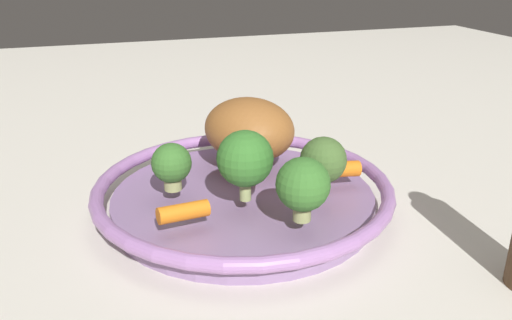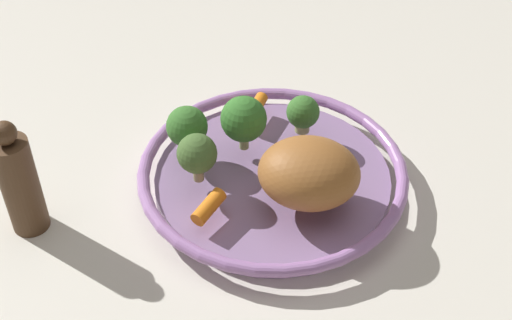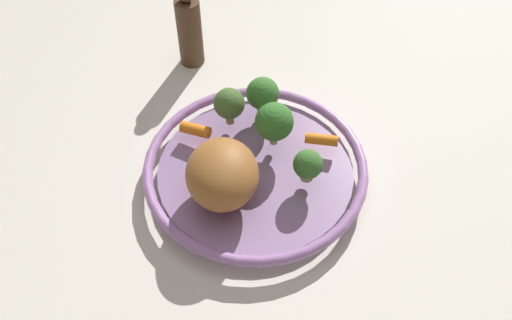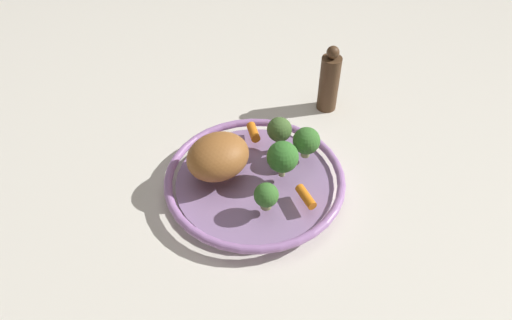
{
  "view_description": "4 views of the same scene",
  "coord_description": "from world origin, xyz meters",
  "px_view_note": "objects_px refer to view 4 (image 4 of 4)",
  "views": [
    {
      "loc": [
        -0.53,
        0.16,
        0.29
      ],
      "look_at": [
        -0.03,
        -0.01,
        0.07
      ],
      "focal_mm": 37.42,
      "sensor_mm": 36.0,
      "label": 1
    },
    {
      "loc": [
        0.31,
        -0.58,
        0.63
      ],
      "look_at": [
        -0.01,
        -0.02,
        0.05
      ],
      "focal_mm": 49.73,
      "sensor_mm": 36.0,
      "label": 2
    },
    {
      "loc": [
        0.51,
        0.18,
        0.7
      ],
      "look_at": [
        0.02,
        0.01,
        0.08
      ],
      "focal_mm": 40.0,
      "sensor_mm": 36.0,
      "label": 3
    },
    {
      "loc": [
        0.15,
        0.59,
        0.68
      ],
      "look_at": [
        -0.01,
        -0.03,
        0.05
      ],
      "focal_mm": 33.27,
      "sensor_mm": 36.0,
      "label": 4
    }
  ],
  "objects_px": {
    "broccoli_floret_mid": "(279,130)",
    "roast_chicken_piece": "(218,156)",
    "broccoli_floret_small": "(283,157)",
    "serving_bowl": "(255,181)",
    "baby_carrot_left": "(306,197)",
    "pepper_mill": "(329,81)",
    "baby_carrot_back": "(253,132)",
    "broccoli_floret_edge": "(264,196)",
    "broccoli_floret_large": "(306,141)"
  },
  "relations": [
    {
      "from": "baby_carrot_left",
      "to": "serving_bowl",
      "type": "bearing_deg",
      "value": -48.6
    },
    {
      "from": "baby_carrot_left",
      "to": "pepper_mill",
      "type": "relative_size",
      "value": 0.32
    },
    {
      "from": "broccoli_floret_mid",
      "to": "broccoli_floret_large",
      "type": "bearing_deg",
      "value": 136.29
    },
    {
      "from": "broccoli_floret_small",
      "to": "pepper_mill",
      "type": "height_order",
      "value": "pepper_mill"
    },
    {
      "from": "roast_chicken_piece",
      "to": "broccoli_floret_large",
      "type": "distance_m",
      "value": 0.17
    },
    {
      "from": "serving_bowl",
      "to": "roast_chicken_piece",
      "type": "bearing_deg",
      "value": -23.36
    },
    {
      "from": "broccoli_floret_edge",
      "to": "roast_chicken_piece",
      "type": "bearing_deg",
      "value": -61.13
    },
    {
      "from": "serving_bowl",
      "to": "broccoli_floret_small",
      "type": "xyz_separation_m",
      "value": [
        -0.05,
        0.01,
        0.06
      ]
    },
    {
      "from": "baby_carrot_back",
      "to": "broccoli_floret_small",
      "type": "xyz_separation_m",
      "value": [
        -0.02,
        0.12,
        0.04
      ]
    },
    {
      "from": "broccoli_floret_edge",
      "to": "pepper_mill",
      "type": "xyz_separation_m",
      "value": [
        -0.23,
        -0.28,
        0.0
      ]
    },
    {
      "from": "broccoli_floret_small",
      "to": "broccoli_floret_edge",
      "type": "bearing_deg",
      "value": 52.19
    },
    {
      "from": "broccoli_floret_small",
      "to": "broccoli_floret_mid",
      "type": "height_order",
      "value": "broccoli_floret_small"
    },
    {
      "from": "baby_carrot_left",
      "to": "broccoli_floret_small",
      "type": "height_order",
      "value": "broccoli_floret_small"
    },
    {
      "from": "baby_carrot_back",
      "to": "pepper_mill",
      "type": "bearing_deg",
      "value": -154.09
    },
    {
      "from": "baby_carrot_back",
      "to": "broccoli_floret_small",
      "type": "height_order",
      "value": "broccoli_floret_small"
    },
    {
      "from": "broccoli_floret_mid",
      "to": "pepper_mill",
      "type": "height_order",
      "value": "pepper_mill"
    },
    {
      "from": "baby_carrot_back",
      "to": "broccoli_floret_small",
      "type": "relative_size",
      "value": 0.63
    },
    {
      "from": "broccoli_floret_mid",
      "to": "baby_carrot_back",
      "type": "bearing_deg",
      "value": -44.82
    },
    {
      "from": "broccoli_floret_small",
      "to": "broccoli_floret_edge",
      "type": "distance_m",
      "value": 0.09
    },
    {
      "from": "broccoli_floret_mid",
      "to": "broccoli_floret_edge",
      "type": "relative_size",
      "value": 1.25
    },
    {
      "from": "broccoli_floret_mid",
      "to": "roast_chicken_piece",
      "type": "bearing_deg",
      "value": 17.26
    },
    {
      "from": "baby_carrot_left",
      "to": "broccoli_floret_edge",
      "type": "xyz_separation_m",
      "value": [
        0.08,
        -0.0,
        0.02
      ]
    },
    {
      "from": "broccoli_floret_large",
      "to": "broccoli_floret_edge",
      "type": "height_order",
      "value": "broccoli_floret_large"
    },
    {
      "from": "serving_bowl",
      "to": "baby_carrot_back",
      "type": "xyz_separation_m",
      "value": [
        -0.02,
        -0.11,
        0.03
      ]
    },
    {
      "from": "baby_carrot_back",
      "to": "baby_carrot_left",
      "type": "height_order",
      "value": "baby_carrot_back"
    },
    {
      "from": "baby_carrot_back",
      "to": "baby_carrot_left",
      "type": "distance_m",
      "value": 0.2
    },
    {
      "from": "baby_carrot_left",
      "to": "broccoli_floret_large",
      "type": "relative_size",
      "value": 0.79
    },
    {
      "from": "broccoli_floret_small",
      "to": "serving_bowl",
      "type": "bearing_deg",
      "value": -13.98
    },
    {
      "from": "broccoli_floret_small",
      "to": "pepper_mill",
      "type": "distance_m",
      "value": 0.28
    },
    {
      "from": "serving_bowl",
      "to": "baby_carrot_left",
      "type": "height_order",
      "value": "baby_carrot_left"
    },
    {
      "from": "baby_carrot_back",
      "to": "pepper_mill",
      "type": "xyz_separation_m",
      "value": [
        -0.2,
        -0.1,
        0.02
      ]
    },
    {
      "from": "baby_carrot_back",
      "to": "broccoli_floret_edge",
      "type": "xyz_separation_m",
      "value": [
        0.03,
        0.19,
        0.02
      ]
    },
    {
      "from": "roast_chicken_piece",
      "to": "baby_carrot_back",
      "type": "bearing_deg",
      "value": -137.04
    },
    {
      "from": "baby_carrot_left",
      "to": "broccoli_floret_edge",
      "type": "height_order",
      "value": "broccoli_floret_edge"
    },
    {
      "from": "broccoli_floret_mid",
      "to": "pepper_mill",
      "type": "distance_m",
      "value": 0.21
    },
    {
      "from": "baby_carrot_back",
      "to": "broccoli_floret_edge",
      "type": "bearing_deg",
      "value": 81.42
    },
    {
      "from": "broccoli_floret_mid",
      "to": "baby_carrot_left",
      "type": "bearing_deg",
      "value": 92.26
    },
    {
      "from": "serving_bowl",
      "to": "broccoli_floret_mid",
      "type": "distance_m",
      "value": 0.11
    },
    {
      "from": "roast_chicken_piece",
      "to": "broccoli_floret_small",
      "type": "bearing_deg",
      "value": 160.63
    },
    {
      "from": "broccoli_floret_small",
      "to": "broccoli_floret_edge",
      "type": "relative_size",
      "value": 1.43
    },
    {
      "from": "baby_carrot_left",
      "to": "broccoli_floret_large",
      "type": "height_order",
      "value": "broccoli_floret_large"
    },
    {
      "from": "broccoli_floret_edge",
      "to": "pepper_mill",
      "type": "height_order",
      "value": "pepper_mill"
    },
    {
      "from": "broccoli_floret_edge",
      "to": "pepper_mill",
      "type": "relative_size",
      "value": 0.33
    },
    {
      "from": "roast_chicken_piece",
      "to": "baby_carrot_left",
      "type": "bearing_deg",
      "value": 141.03
    },
    {
      "from": "broccoli_floret_small",
      "to": "baby_carrot_left",
      "type": "bearing_deg",
      "value": 108.45
    },
    {
      "from": "broccoli_floret_large",
      "to": "roast_chicken_piece",
      "type": "bearing_deg",
      "value": -0.01
    },
    {
      "from": "serving_bowl",
      "to": "baby_carrot_back",
      "type": "relative_size",
      "value": 7.13
    },
    {
      "from": "broccoli_floret_mid",
      "to": "broccoli_floret_edge",
      "type": "distance_m",
      "value": 0.16
    },
    {
      "from": "broccoli_floret_large",
      "to": "baby_carrot_left",
      "type": "bearing_deg",
      "value": 71.7
    },
    {
      "from": "broccoli_floret_large",
      "to": "broccoli_floret_edge",
      "type": "distance_m",
      "value": 0.16
    }
  ]
}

